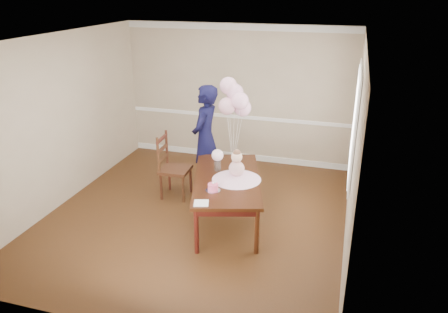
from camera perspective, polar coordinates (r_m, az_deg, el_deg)
floor at (r=6.91m, az=-3.66°, el=-7.68°), size 4.50×5.00×0.00m
ceiling at (r=6.06m, az=-4.28°, el=15.17°), size 4.50×5.00×0.02m
wall_back at (r=8.65m, az=1.82°, el=8.10°), size 4.50×0.02×2.70m
wall_front at (r=4.30m, az=-15.59°, el=-7.41°), size 4.50×0.02×2.70m
wall_left at (r=7.42m, az=-20.54°, el=4.39°), size 0.02×5.00×2.70m
wall_right at (r=5.99m, az=16.69°, el=0.92°), size 0.02×5.00×2.70m
chair_rail_trim at (r=8.76m, az=1.77°, el=5.22°), size 4.50×0.02×0.07m
crown_molding at (r=8.43m, az=1.91°, el=16.57°), size 4.50×0.02×0.12m
baseboard_trim at (r=9.03m, az=1.71°, el=0.10°), size 4.50×0.02×0.12m
window_frame at (r=6.40m, az=16.76°, el=4.13°), size 0.02×1.66×1.56m
window_blinds at (r=6.40m, az=16.60°, el=4.15°), size 0.01×1.50×1.40m
dining_table_top at (r=6.45m, az=0.37°, el=-3.00°), size 1.44×2.09×0.05m
table_apron at (r=6.48m, az=0.37°, el=-3.57°), size 1.32×1.97×0.09m
table_leg_fl at (r=5.86m, az=-3.62°, el=-9.72°), size 0.08×0.08×0.66m
table_leg_fr at (r=5.86m, az=4.30°, el=-9.75°), size 0.08×0.08×0.66m
table_leg_bl at (r=7.40m, az=-2.71°, el=-2.66°), size 0.08×0.08×0.66m
table_leg_br at (r=7.40m, az=3.47°, el=-2.68°), size 0.08×0.08×0.66m
baby_skirt at (r=6.38m, az=1.65°, el=-2.60°), size 0.89×0.89×0.09m
baby_torso at (r=6.33m, az=1.66°, el=-1.58°), size 0.23×0.23×0.23m
baby_head at (r=6.26m, az=1.68°, el=-0.06°), size 0.16×0.16×0.16m
baby_hair at (r=6.24m, az=1.68°, el=0.42°), size 0.11×0.11×0.11m
cake_platter at (r=6.05m, az=-1.44°, el=-4.44°), size 0.26×0.26×0.01m
birthday_cake at (r=6.03m, az=-1.45°, el=-4.00°), size 0.18×0.18×0.09m
cake_flower_a at (r=6.01m, az=-1.45°, el=-3.47°), size 0.03×0.03×0.03m
cake_flower_b at (r=6.02m, az=-1.18°, el=-3.40°), size 0.03×0.03×0.03m
rose_vase_near at (r=6.67m, az=-0.85°, el=-1.19°), size 0.12×0.12×0.15m
roses_near at (r=6.61m, az=-0.85°, el=0.17°), size 0.18×0.18×0.18m
napkin at (r=5.72m, az=-3.00°, el=-6.10°), size 0.23×0.23×0.01m
balloon_weight at (r=6.91m, az=1.17°, el=-0.94°), size 0.05×0.05×0.02m
balloon_a at (r=6.61m, az=0.40°, el=6.60°), size 0.27×0.27×0.27m
balloon_b at (r=6.54m, az=2.08°, el=7.29°), size 0.27×0.27×0.27m
balloon_c at (r=6.66m, az=1.40°, el=8.39°), size 0.27×0.27×0.27m
balloon_d at (r=6.65m, az=0.57°, el=9.22°), size 0.27×0.27×0.27m
balloon_e at (r=6.70m, az=2.44°, el=6.37°), size 0.27×0.27×0.27m
balloon_ribbon_a at (r=6.77m, az=0.79°, el=2.17°), size 0.08×0.03×0.79m
balloon_ribbon_b at (r=6.73m, az=1.60°, el=2.48°), size 0.11×0.02×0.89m
balloon_ribbon_c at (r=6.79m, az=1.27°, el=3.06°), size 0.01×0.09×0.98m
balloon_ribbon_d at (r=6.78m, az=0.87°, el=3.47°), size 0.10×0.07×1.08m
balloon_ribbon_e at (r=6.82m, az=1.79°, el=2.09°), size 0.11×0.10×0.74m
dining_chair_seat at (r=7.34m, az=-6.36°, el=-1.71°), size 0.49×0.49×0.05m
chair_leg_fl at (r=7.35m, az=-8.22°, el=-3.94°), size 0.04×0.04×0.46m
chair_leg_fr at (r=7.22m, az=-5.36°, el=-4.29°), size 0.04×0.04×0.46m
chair_leg_bl at (r=7.67m, az=-7.14°, el=-2.74°), size 0.04×0.04×0.46m
chair_leg_br at (r=7.55m, az=-4.39°, el=-3.05°), size 0.04×0.04×0.46m
chair_back_post_l at (r=7.13m, az=-8.62°, el=0.17°), size 0.04×0.04×0.60m
chair_back_post_r at (r=7.46m, az=-7.49°, el=1.23°), size 0.04×0.04×0.60m
chair_slat_low at (r=7.34m, az=-7.99°, el=-0.23°), size 0.05×0.43×0.05m
chair_slat_mid at (r=7.28m, az=-8.06°, el=1.03°), size 0.05×0.43×0.05m
chair_slat_top at (r=7.22m, az=-8.13°, el=2.30°), size 0.05×0.43×0.05m
woman at (r=7.43m, az=-2.46°, el=2.36°), size 0.49×0.70×1.85m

